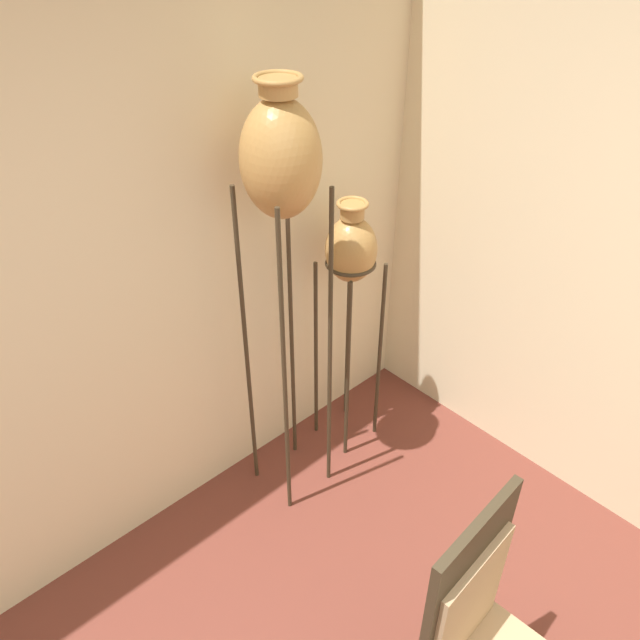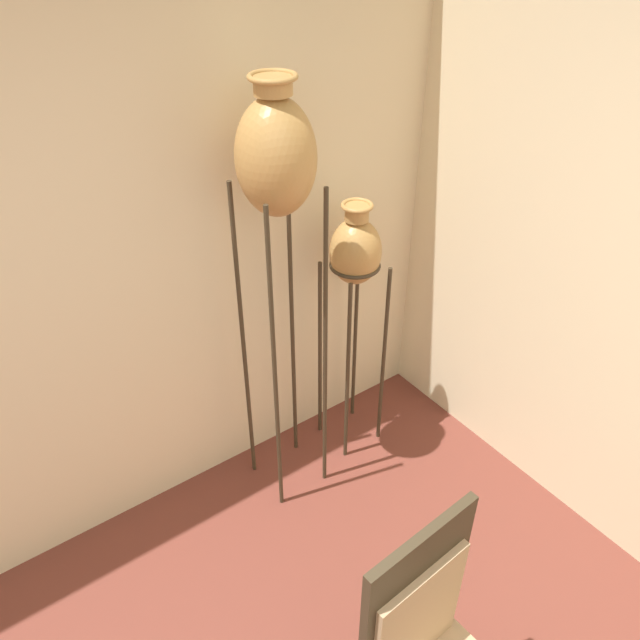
% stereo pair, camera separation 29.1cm
% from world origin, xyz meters
% --- Properties ---
extents(vase_stand_tall, '(0.31, 0.31, 2.03)m').
position_xyz_m(vase_stand_tall, '(1.06, 1.80, 1.69)').
color(vase_stand_tall, '#382D1E').
rests_on(vase_stand_tall, ground_plane).
extents(vase_stand_medium, '(0.26, 0.26, 1.41)m').
position_xyz_m(vase_stand_medium, '(1.50, 1.85, 1.13)').
color(vase_stand_medium, '#382D1E').
rests_on(vase_stand_medium, ground_plane).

